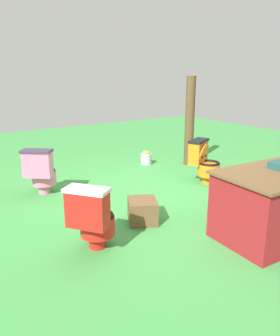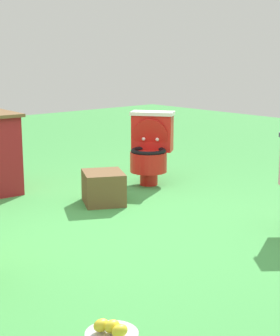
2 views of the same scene
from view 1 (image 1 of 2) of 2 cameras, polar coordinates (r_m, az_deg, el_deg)
name	(u,v)px [view 1 (image 1 of 2)]	position (r m, az deg, el deg)	size (l,w,h in m)	color
ground	(146,198)	(4.99, 1.09, -5.14)	(14.00, 14.00, 0.00)	#429947
toilet_orange	(204,161)	(5.67, 10.84, 1.17)	(0.57, 0.61, 0.73)	orange
toilet_pink	(41,171)	(5.22, -16.53, -0.52)	(0.62, 0.64, 0.73)	pink
toilet_red	(93,217)	(3.48, -8.04, -8.36)	(0.63, 0.61, 0.73)	red
vendor_table	(280,203)	(4.08, 22.72, -5.50)	(1.52, 0.97, 0.85)	maroon
wooden_post	(190,121)	(6.70, 8.47, 7.86)	(0.18, 0.18, 1.74)	brown
small_crate	(142,211)	(4.19, 0.43, -7.31)	(0.39, 0.34, 0.29)	brown
lemon_bucket	(146,159)	(6.76, 1.05, 1.62)	(0.22, 0.22, 0.28)	#B7B7BF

